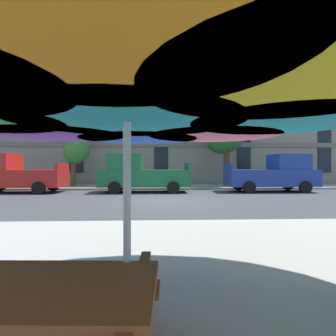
# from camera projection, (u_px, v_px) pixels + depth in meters

# --- Properties ---
(ground_plane) EXTENTS (120.00, 120.00, 0.00)m
(ground_plane) POSITION_uv_depth(u_px,v_px,m) (164.00, 201.00, 10.97)
(ground_plane) COLOR #424244
(sidewalk_far) EXTENTS (56.00, 3.60, 0.12)m
(sidewalk_far) POSITION_uv_depth(u_px,v_px,m) (162.00, 187.00, 17.76)
(sidewalk_far) COLOR gray
(sidewalk_far) RESTS_ON ground
(apartment_building) EXTENTS (46.18, 12.08, 19.20)m
(apartment_building) POSITION_uv_depth(u_px,v_px,m) (160.00, 87.00, 25.88)
(apartment_building) COLOR gray
(apartment_building) RESTS_ON ground
(pickup_red) EXTENTS (5.10, 2.12, 2.20)m
(pickup_red) POSITION_uv_depth(u_px,v_px,m) (14.00, 175.00, 14.31)
(pickup_red) COLOR #B21E19
(pickup_red) RESTS_ON ground
(pickup_green) EXTENTS (5.10, 2.12, 2.20)m
(pickup_green) POSITION_uv_depth(u_px,v_px,m) (141.00, 174.00, 14.60)
(pickup_green) COLOR #195933
(pickup_green) RESTS_ON ground
(pickup_blue) EXTENTS (5.10, 2.12, 2.20)m
(pickup_blue) POSITION_uv_depth(u_px,v_px,m) (274.00, 174.00, 14.93)
(pickup_blue) COLOR navy
(pickup_blue) RESTS_ON ground
(street_tree_left) EXTENTS (1.79, 1.79, 3.45)m
(street_tree_left) POSITION_uv_depth(u_px,v_px,m) (76.00, 152.00, 18.03)
(street_tree_left) COLOR brown
(street_tree_left) RESTS_ON ground
(street_tree_middle) EXTENTS (2.73, 2.54, 4.98)m
(street_tree_middle) POSITION_uv_depth(u_px,v_px,m) (225.00, 137.00, 17.96)
(street_tree_middle) COLOR #4C3823
(street_tree_middle) RESTS_ON ground
(patio_umbrella) EXTENTS (3.87, 3.87, 2.31)m
(patio_umbrella) POSITION_uv_depth(u_px,v_px,m) (127.00, 96.00, 1.94)
(patio_umbrella) COLOR silver
(patio_umbrella) RESTS_ON ground
(picnic_table) EXTENTS (1.87, 1.61, 0.77)m
(picnic_table) POSITION_uv_depth(u_px,v_px,m) (9.00, 330.00, 1.56)
(picnic_table) COLOR brown
(picnic_table) RESTS_ON ground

